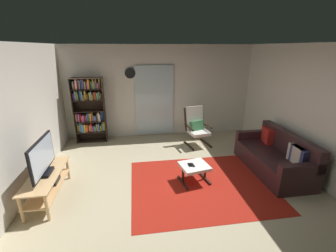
{
  "coord_description": "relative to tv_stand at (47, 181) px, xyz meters",
  "views": [
    {
      "loc": [
        -0.74,
        -3.54,
        2.51
      ],
      "look_at": [
        -0.1,
        0.7,
        1.01
      ],
      "focal_mm": 24.13,
      "sensor_mm": 36.0,
      "label": 1
    }
  ],
  "objects": [
    {
      "name": "ground_plane",
      "position": [
        2.3,
        -0.11,
        -0.32
      ],
      "size": [
        7.02,
        7.02,
        0.0
      ],
      "primitive_type": "plane",
      "color": "tan"
    },
    {
      "name": "wall_back",
      "position": [
        2.3,
        2.79,
        0.98
      ],
      "size": [
        5.6,
        0.06,
        2.6
      ],
      "primitive_type": "cube",
      "color": "beige",
      "rests_on": "ground"
    },
    {
      "name": "wall_left",
      "position": [
        -0.4,
        -0.11,
        0.98
      ],
      "size": [
        0.06,
        6.0,
        2.6
      ],
      "primitive_type": "cube",
      "color": "beige",
      "rests_on": "ground"
    },
    {
      "name": "wall_right",
      "position": [
        5.0,
        -0.11,
        0.98
      ],
      "size": [
        0.06,
        6.0,
        2.6
      ],
      "primitive_type": "cube",
      "color": "beige",
      "rests_on": "ground"
    },
    {
      "name": "glass_door_panel",
      "position": [
        2.13,
        2.73,
        0.73
      ],
      "size": [
        1.1,
        0.01,
        2.0
      ],
      "primitive_type": "cube",
      "color": "silver"
    },
    {
      "name": "area_rug",
      "position": [
        2.75,
        -0.03,
        -0.31
      ],
      "size": [
        2.65,
        2.16,
        0.01
      ],
      "primitive_type": "cube",
      "color": "#A11E13",
      "rests_on": "ground"
    },
    {
      "name": "tv_stand",
      "position": [
        0.0,
        0.0,
        0.0
      ],
      "size": [
        0.46,
        1.28,
        0.48
      ],
      "color": "tan",
      "rests_on": "ground"
    },
    {
      "name": "television",
      "position": [
        0.0,
        -0.02,
        0.46
      ],
      "size": [
        0.2,
        0.95,
        0.62
      ],
      "color": "black",
      "rests_on": "tv_stand"
    },
    {
      "name": "bookshelf_near_tv",
      "position": [
        0.33,
        2.54,
        0.63
      ],
      "size": [
        0.81,
        0.3,
        1.77
      ],
      "color": "black",
      "rests_on": "ground"
    },
    {
      "name": "leather_sofa",
      "position": [
        4.46,
        0.26,
        -0.01
      ],
      "size": [
        0.84,
        1.82,
        0.83
      ],
      "color": "#311B1E",
      "rests_on": "ground"
    },
    {
      "name": "lounge_armchair",
      "position": [
        3.18,
        1.91,
        0.22
      ],
      "size": [
        0.68,
        0.75,
        1.02
      ],
      "color": "black",
      "rests_on": "ground"
    },
    {
      "name": "ottoman",
      "position": [
        2.65,
        0.1,
        -0.02
      ],
      "size": [
        0.6,
        0.57,
        0.36
      ],
      "color": "white",
      "rests_on": "ground"
    },
    {
      "name": "tv_remote",
      "position": [
        2.61,
        0.09,
        0.06
      ],
      "size": [
        0.06,
        0.15,
        0.02
      ],
      "primitive_type": "cube",
      "rotation": [
        0.0,
        0.0,
        0.11
      ],
      "color": "black",
      "rests_on": "ottoman"
    },
    {
      "name": "cell_phone",
      "position": [
        2.56,
        0.11,
        0.05
      ],
      "size": [
        0.07,
        0.14,
        0.01
      ],
      "primitive_type": "cube",
      "rotation": [
        0.0,
        0.0,
        0.04
      ],
      "color": "black",
      "rests_on": "ottoman"
    },
    {
      "name": "wall_clock",
      "position": [
        1.48,
        2.72,
        1.53
      ],
      "size": [
        0.29,
        0.03,
        0.29
      ],
      "color": "silver"
    }
  ]
}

